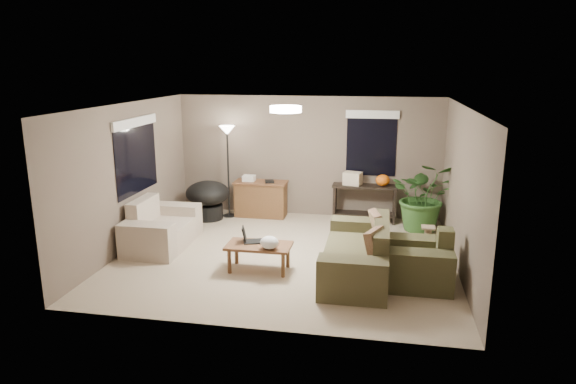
% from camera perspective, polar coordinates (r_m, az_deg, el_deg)
% --- Properties ---
extents(room_shell, '(5.50, 5.50, 5.50)m').
position_cam_1_polar(room_shell, '(8.33, -0.25, 1.01)').
color(room_shell, '#C4B192').
rests_on(room_shell, ground).
extents(main_sofa, '(0.95, 2.20, 0.85)m').
position_cam_1_polar(main_sofa, '(7.92, 7.90, -7.07)').
color(main_sofa, brown).
rests_on(main_sofa, ground).
extents(throw_pillows, '(0.39, 1.40, 0.47)m').
position_cam_1_polar(throw_pillows, '(7.80, 9.86, -4.71)').
color(throw_pillows, '#8C7251').
rests_on(throw_pillows, main_sofa).
extents(loveseat, '(0.90, 1.60, 0.85)m').
position_cam_1_polar(loveseat, '(9.31, -13.96, -4.09)').
color(loveseat, beige).
rests_on(loveseat, ground).
extents(armchair, '(0.95, 1.00, 0.85)m').
position_cam_1_polar(armchair, '(7.79, 14.32, -7.73)').
color(armchair, '#4E4D2E').
rests_on(armchair, ground).
extents(coffee_table, '(1.00, 0.55, 0.42)m').
position_cam_1_polar(coffee_table, '(7.99, -3.25, -6.26)').
color(coffee_table, brown).
rests_on(coffee_table, ground).
extents(laptop, '(0.41, 0.33, 0.24)m').
position_cam_1_polar(laptop, '(8.08, -4.26, -5.13)').
color(laptop, black).
rests_on(laptop, coffee_table).
extents(plastic_bag, '(0.33, 0.31, 0.20)m').
position_cam_1_polar(plastic_bag, '(7.76, -2.09, -5.63)').
color(plastic_bag, white).
rests_on(plastic_bag, coffee_table).
extents(desk, '(1.10, 0.50, 0.75)m').
position_cam_1_polar(desk, '(10.80, -3.03, -0.74)').
color(desk, brown).
rests_on(desk, ground).
extents(desk_papers, '(0.69, 0.28, 0.12)m').
position_cam_1_polar(desk_papers, '(10.72, -3.88, 1.47)').
color(desk_papers, silver).
rests_on(desk_papers, desk).
extents(console_table, '(1.30, 0.40, 0.75)m').
position_cam_1_polar(console_table, '(10.55, 8.48, -0.90)').
color(console_table, black).
rests_on(console_table, ground).
extents(pumpkin, '(0.31, 0.31, 0.23)m').
position_cam_1_polar(pumpkin, '(10.44, 10.48, 1.29)').
color(pumpkin, orange).
rests_on(pumpkin, console_table).
extents(cardboard_box, '(0.40, 0.34, 0.26)m').
position_cam_1_polar(cardboard_box, '(10.45, 7.19, 1.50)').
color(cardboard_box, beige).
rests_on(cardboard_box, console_table).
extents(papasan_chair, '(1.17, 1.17, 0.80)m').
position_cam_1_polar(papasan_chair, '(10.69, -8.90, -0.56)').
color(papasan_chair, black).
rests_on(papasan_chair, ground).
extents(floor_lamp, '(0.32, 0.32, 1.91)m').
position_cam_1_polar(floor_lamp, '(10.60, -6.76, 5.64)').
color(floor_lamp, black).
rests_on(floor_lamp, ground).
extents(ceiling_fixture, '(0.50, 0.50, 0.10)m').
position_cam_1_polar(ceiling_fixture, '(8.15, -0.26, 9.19)').
color(ceiling_fixture, white).
rests_on(ceiling_fixture, room_shell).
extents(houseplant, '(1.23, 1.37, 1.07)m').
position_cam_1_polar(houseplant, '(10.15, 14.83, -1.25)').
color(houseplant, '#2D5923').
rests_on(houseplant, ground).
extents(cat_scratching_post, '(0.32, 0.32, 0.50)m').
position_cam_1_polar(cat_scratching_post, '(8.96, 15.22, -5.46)').
color(cat_scratching_post, tan).
rests_on(cat_scratching_post, ground).
extents(window_left, '(0.05, 1.56, 1.33)m').
position_cam_1_polar(window_left, '(9.39, -16.55, 5.23)').
color(window_left, black).
rests_on(window_left, room_shell).
extents(window_back, '(1.06, 0.05, 1.33)m').
position_cam_1_polar(window_back, '(10.54, 9.29, 6.54)').
color(window_back, black).
rests_on(window_back, room_shell).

